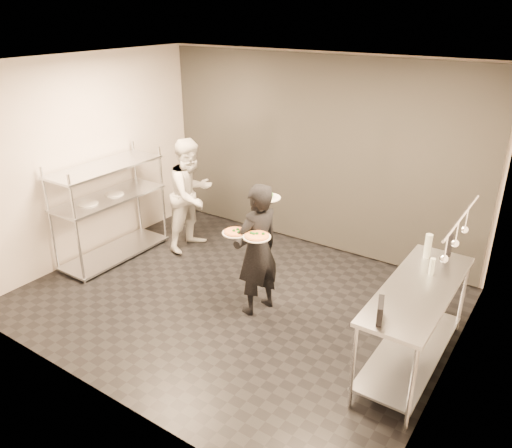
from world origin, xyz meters
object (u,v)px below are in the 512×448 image
Objects in this scene: pass_rack at (110,207)px; chef at (191,195)px; prep_counter at (416,313)px; pizza_plate_near at (235,232)px; salad_plate at (267,196)px; waiter at (258,250)px; bottle_dark at (449,245)px; pizza_plate_far at (257,236)px; bottle_clear at (432,267)px; bottle_green at (428,246)px; pos_monitor at (380,311)px.

chef reaches higher than pass_rack.
pizza_plate_near is (-1.99, -0.22, 0.43)m from prep_counter.
chef reaches higher than salad_plate.
salad_plate is at bearing 171.34° from prep_counter.
waiter is at bearing 53.41° from pizza_plate_near.
waiter is at bearing -156.73° from bottle_dark.
pizza_plate_far is at bearing -4.46° from pass_rack.
prep_counter is 0.90m from bottle_dark.
salad_plate reaches higher than prep_counter.
bottle_clear is at bearing 114.54° from waiter.
pizza_plate_far is at bearing 2.18° from pizza_plate_near.
pizza_plate_near is 1.09× the size of bottle_green.
pass_rack is 5.51× the size of pizza_plate_near.
bottle_green is at bearing 113.20° from bottle_clear.
bottle_clear is (0.14, -0.34, -0.04)m from bottle_green.
pass_rack is 1.01× the size of waiter.
chef is 6.23× the size of bottle_green.
bottle_green is (-0.13, 0.63, 0.43)m from prep_counter.
bottle_green reaches higher than pos_monitor.
prep_counter is (4.33, 0.00, -0.14)m from pass_rack.
salad_plate is (-0.06, 0.30, 0.55)m from waiter.
pizza_plate_far is 2.03m from bottle_dark.
pizza_plate_far is 1.80m from bottle_clear.
pizza_plate_near is 1.20× the size of bottle_dark.
pizza_plate_far is (-1.71, -0.21, 0.45)m from prep_counter.
bottle_green is 1.10× the size of bottle_dark.
bottle_green is 0.37m from bottle_clear.
pizza_plate_near is (2.34, -0.21, 0.29)m from pass_rack.
pizza_plate_far is at bearing -117.87° from chef.
pos_monitor is (1.87, -0.50, -0.05)m from pizza_plate_near.
bottle_dark is at bearing 14.71° from salad_plate.
bottle_green is at bearing 72.26° from pos_monitor.
bottle_green is (1.71, 0.64, 0.26)m from waiter.
pizza_plate_far reaches higher than pos_monitor.
bottle_dark is (0.16, 1.52, 0.04)m from pos_monitor.
chef is 3.82m from pos_monitor.
bottle_clear is at bearing -97.01° from chef.
waiter reaches higher than pizza_plate_near.
waiter is (-1.84, -0.01, 0.17)m from prep_counter.
pizza_plate_far is 1.28× the size of pos_monitor.
waiter is at bearing 121.74° from pizza_plate_far.
pos_monitor is (4.21, -0.72, 0.24)m from pass_rack.
pizza_plate_far is at bearing -173.11° from prep_counter.
prep_counter is 7.41× the size of bottle_dark.
prep_counter is at bearing -78.64° from bottle_green.
salad_plate is 2.03m from bottle_dark.
chef is 5.71× the size of pizza_plate_near.
pass_rack is 0.89× the size of prep_counter.
waiter is 0.37m from pizza_plate_near.
waiter is 6.63× the size of pos_monitor.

